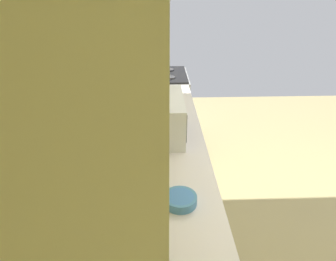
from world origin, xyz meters
TOP-DOWN VIEW (x-y plane):
  - ground_plane at (0.00, 0.00)m, footprint 6.51×6.51m
  - wall_back at (0.00, 1.61)m, footprint 4.19×0.12m
  - counter_run at (-0.37, 1.24)m, footprint 3.32×0.64m
  - oven_range at (1.62, 1.22)m, footprint 0.67×0.66m
  - microwave at (0.19, 1.26)m, footprint 0.53×0.39m
  - bowl at (-0.57, 1.14)m, footprint 0.17×0.17m
  - kettle at (0.65, 1.14)m, footprint 0.15×0.11m

SIDE VIEW (x-z plane):
  - ground_plane at x=0.00m, z-range 0.00..0.00m
  - counter_run at x=-0.37m, z-range 0.00..0.92m
  - oven_range at x=1.62m, z-range -0.07..1.02m
  - bowl at x=-0.57m, z-range 0.92..0.97m
  - kettle at x=0.65m, z-range 0.91..1.10m
  - microwave at x=0.19m, z-range 0.92..1.21m
  - wall_back at x=0.00m, z-range 0.00..2.82m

